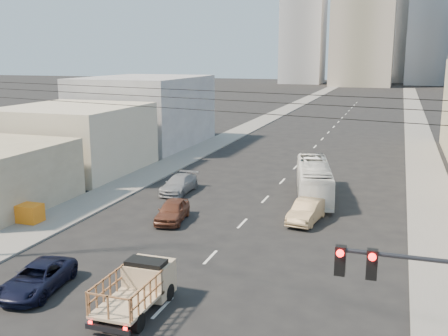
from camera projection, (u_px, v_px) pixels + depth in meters
The scene contains 18 objects.
ground at pixel (141, 331), 20.43m from camera, with size 420.00×420.00×0.00m, color black.
sidewalk_left at pixel (269, 117), 88.94m from camera, with size 3.50×180.00×0.12m, color slate.
sidewalk_right at pixel (416, 123), 81.68m from camera, with size 3.50×180.00×0.12m, color slate.
lane_dashes at pixel (325, 135), 69.56m from camera, with size 0.15×104.00×0.01m.
flatbed_pickup at pixel (137, 286), 21.89m from camera, with size 1.95×4.41×1.90m.
navy_pickup at pixel (37, 278), 23.75m from camera, with size 2.05×4.45×1.24m, color black.
city_bus at pixel (314, 180), 39.21m from camera, with size 2.28×9.76×2.72m, color white.
sedan_brown at pixel (172, 211), 33.75m from camera, with size 1.63×4.06×1.38m, color brown.
sedan_tan at pixel (307, 211), 33.62m from camera, with size 1.51×4.34×1.43m, color tan.
sedan_grey at pixel (179, 184), 40.77m from camera, with size 1.86×4.57×1.33m, color gray.
traffic_signal at pixel (417, 315), 13.30m from camera, with size 3.23×0.35×6.00m.
overhead_wires at pixel (151, 97), 19.92m from camera, with size 23.01×5.02×0.72m.
crate_stack at pixel (27, 213), 33.29m from camera, with size 1.80×1.20×1.14m.
bldg_left_mid at pixel (75, 139), 47.91m from camera, with size 11.00×12.00×6.00m, color #B9AF95.
bldg_left_far at pixel (144, 111), 61.76m from camera, with size 12.00×16.00×8.00m, color gray.
midrise_ne at pixel (432, 27), 182.11m from camera, with size 16.00×16.00×40.00m, color gray.
midrise_nw at pixel (303, 36), 191.71m from camera, with size 15.00×15.00×34.00m, color gray.
midrise_back at pixel (396, 24), 199.30m from camera, with size 18.00×18.00×44.00m, color gray.
Camera 1 is at (8.98, -16.63, 10.56)m, focal length 42.00 mm.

